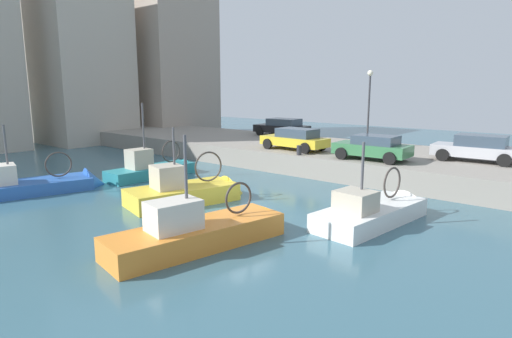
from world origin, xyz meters
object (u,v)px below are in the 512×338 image
object	(u,v)px
fishing_boat_orange	(206,241)
quay_streetlamp	(369,96)
fishing_boat_yellow	(190,199)
fishing_boat_blue	(32,191)
parked_car_yellow	(295,139)
parked_car_silver	(478,148)
parked_car_green	(373,147)
parked_car_black	(282,127)
fishing_boat_teal	(156,174)
mooring_bollard_mid	(299,150)
fishing_boat_white	(376,219)

from	to	relation	value
fishing_boat_orange	quay_streetlamp	distance (m)	17.38
fishing_boat_yellow	fishing_boat_orange	distance (m)	5.45
fishing_boat_orange	quay_streetlamp	bearing A→B (deg)	8.69
fishing_boat_blue	parked_car_yellow	distance (m)	14.58
fishing_boat_blue	parked_car_silver	distance (m)	22.30
parked_car_green	quay_streetlamp	size ratio (longest dim) A/B	0.82
parked_car_black	quay_streetlamp	distance (m)	8.51
fishing_boat_yellow	parked_car_green	bearing A→B (deg)	-26.00
fishing_boat_teal	parked_car_silver	size ratio (longest dim) A/B	1.39
fishing_boat_orange	fishing_boat_teal	xyz separation A→B (m)	(5.66, 10.08, 0.03)
fishing_boat_yellow	fishing_boat_teal	world-z (taller)	fishing_boat_teal
parked_car_green	parked_car_yellow	bearing A→B (deg)	86.12
parked_car_yellow	parked_car_black	world-z (taller)	parked_car_black
fishing_boat_orange	fishing_boat_blue	xyz separation A→B (m)	(-0.62, 11.39, -0.01)
fishing_boat_yellow	fishing_boat_teal	xyz separation A→B (m)	(2.44, 5.69, 0.03)
fishing_boat_yellow	fishing_boat_teal	size ratio (longest dim) A/B	0.99
parked_car_black	mooring_bollard_mid	xyz separation A→B (m)	(-7.22, -6.55, -0.43)
fishing_boat_blue	parked_car_green	size ratio (longest dim) A/B	1.84
parked_car_green	mooring_bollard_mid	bearing A→B (deg)	106.44
fishing_boat_yellow	fishing_boat_blue	size ratio (longest dim) A/B	0.80
parked_car_yellow	parked_car_silver	bearing A→B (deg)	-74.84
parked_car_green	parked_car_silver	bearing A→B (deg)	-55.87
parked_car_silver	mooring_bollard_mid	distance (m)	9.24
fishing_boat_white	fishing_boat_orange	bearing A→B (deg)	151.79
fishing_boat_yellow	quay_streetlamp	size ratio (longest dim) A/B	1.20
fishing_boat_white	parked_car_green	xyz separation A→B (m)	(6.30, 3.18, 1.78)
fishing_boat_orange	parked_car_yellow	size ratio (longest dim) A/B	1.61
fishing_boat_yellow	parked_car_yellow	world-z (taller)	fishing_boat_yellow
mooring_bollard_mid	parked_car_green	bearing A→B (deg)	-73.56
mooring_bollard_mid	fishing_boat_white	bearing A→B (deg)	-126.01
fishing_boat_orange	parked_car_green	size ratio (longest dim) A/B	1.74
parked_car_yellow	quay_streetlamp	distance (m)	5.59
fishing_boat_blue	parked_car_green	xyz separation A→B (m)	(12.77, -11.35, 1.77)
fishing_boat_blue	mooring_bollard_mid	xyz separation A→B (m)	(11.61, -7.44, 1.36)
fishing_boat_yellow	quay_streetlamp	distance (m)	14.22
quay_streetlamp	fishing_boat_blue	bearing A→B (deg)	152.86
fishing_boat_yellow	parked_car_black	bearing A→B (deg)	22.17
parked_car_silver	quay_streetlamp	xyz separation A→B (m)	(1.54, 6.86, 2.55)
parked_car_silver	parked_car_green	size ratio (longest dim) A/B	1.08
parked_car_silver	parked_car_green	xyz separation A→B (m)	(-2.96, 4.36, -0.03)
fishing_boat_white	fishing_boat_blue	bearing A→B (deg)	113.99
fishing_boat_yellow	fishing_boat_orange	bearing A→B (deg)	-126.24
parked_car_yellow	mooring_bollard_mid	distance (m)	2.05
fishing_boat_teal	fishing_boat_blue	bearing A→B (deg)	168.25
fishing_boat_teal	quay_streetlamp	world-z (taller)	quay_streetlamp
fishing_boat_blue	parked_car_green	bearing A→B (deg)	-41.63
fishing_boat_white	mooring_bollard_mid	distance (m)	8.86
parked_car_green	mooring_bollard_mid	world-z (taller)	parked_car_green
fishing_boat_blue	fishing_boat_teal	xyz separation A→B (m)	(6.28, -1.31, 0.04)
fishing_boat_white	fishing_boat_teal	size ratio (longest dim) A/B	1.03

